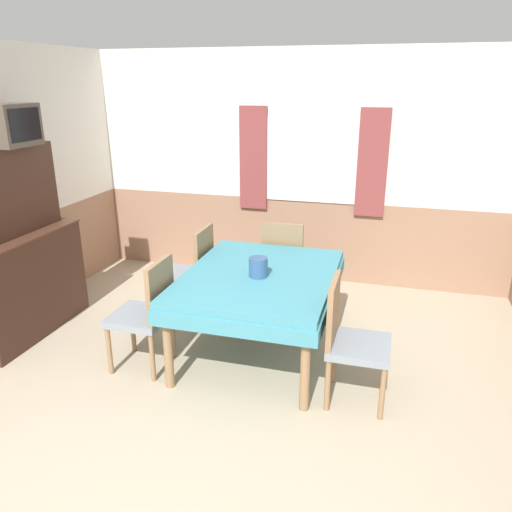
{
  "coord_description": "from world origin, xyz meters",
  "views": [
    {
      "loc": [
        1.08,
        -1.77,
        2.26
      ],
      "look_at": [
        0.03,
        1.95,
        0.89
      ],
      "focal_mm": 35.0,
      "sensor_mm": 36.0,
      "label": 1
    }
  ],
  "objects_px": {
    "dining_table": "(259,285)",
    "chair_left_near": "(147,311)",
    "tv": "(12,125)",
    "chair_right_near": "(350,337)",
    "chair_left_far": "(192,270)",
    "chair_head_window": "(284,261)",
    "sideboard": "(18,259)",
    "vase": "(258,267)"
  },
  "relations": [
    {
      "from": "sideboard",
      "to": "chair_head_window",
      "type": "bearing_deg",
      "value": 28.13
    },
    {
      "from": "chair_left_far",
      "to": "chair_head_window",
      "type": "height_order",
      "value": "same"
    },
    {
      "from": "dining_table",
      "to": "chair_left_near",
      "type": "height_order",
      "value": "chair_left_near"
    },
    {
      "from": "chair_head_window",
      "to": "sideboard",
      "type": "height_order",
      "value": "sideboard"
    },
    {
      "from": "chair_left_far",
      "to": "tv",
      "type": "bearing_deg",
      "value": 112.2
    },
    {
      "from": "sideboard",
      "to": "dining_table",
      "type": "bearing_deg",
      "value": 5.46
    },
    {
      "from": "chair_left_far",
      "to": "chair_head_window",
      "type": "xyz_separation_m",
      "value": [
        0.81,
        0.5,
        0.0
      ]
    },
    {
      "from": "chair_left_near",
      "to": "chair_head_window",
      "type": "relative_size",
      "value": 1.0
    },
    {
      "from": "chair_left_far",
      "to": "chair_head_window",
      "type": "bearing_deg",
      "value": -57.98
    },
    {
      "from": "dining_table",
      "to": "vase",
      "type": "bearing_deg",
      "value": -82.41
    },
    {
      "from": "dining_table",
      "to": "chair_right_near",
      "type": "height_order",
      "value": "chair_right_near"
    },
    {
      "from": "chair_right_near",
      "to": "vase",
      "type": "xyz_separation_m",
      "value": [
        -0.8,
        0.4,
        0.31
      ]
    },
    {
      "from": "dining_table",
      "to": "chair_right_near",
      "type": "relative_size",
      "value": 1.68
    },
    {
      "from": "dining_table",
      "to": "chair_left_far",
      "type": "bearing_deg",
      "value": 149.73
    },
    {
      "from": "chair_left_near",
      "to": "vase",
      "type": "xyz_separation_m",
      "value": [
        0.82,
        0.4,
        0.31
      ]
    },
    {
      "from": "tv",
      "to": "chair_head_window",
      "type": "bearing_deg",
      "value": 26.05
    },
    {
      "from": "chair_left_near",
      "to": "sideboard",
      "type": "height_order",
      "value": "sideboard"
    },
    {
      "from": "sideboard",
      "to": "chair_left_far",
      "type": "bearing_deg",
      "value": 25.77
    },
    {
      "from": "dining_table",
      "to": "sideboard",
      "type": "xyz_separation_m",
      "value": [
        -2.22,
        -0.21,
        0.09
      ]
    },
    {
      "from": "chair_left_near",
      "to": "tv",
      "type": "distance_m",
      "value": 1.98
    },
    {
      "from": "chair_head_window",
      "to": "chair_left_far",
      "type": "bearing_deg",
      "value": -147.98
    },
    {
      "from": "chair_head_window",
      "to": "tv",
      "type": "distance_m",
      "value": 2.78
    },
    {
      "from": "chair_right_near",
      "to": "tv",
      "type": "relative_size",
      "value": 2.13
    },
    {
      "from": "chair_head_window",
      "to": "dining_table",
      "type": "bearing_deg",
      "value": -90.0
    },
    {
      "from": "chair_left_near",
      "to": "chair_head_window",
      "type": "bearing_deg",
      "value": -29.15
    },
    {
      "from": "dining_table",
      "to": "chair_left_near",
      "type": "bearing_deg",
      "value": -149.73
    },
    {
      "from": "dining_table",
      "to": "tv",
      "type": "bearing_deg",
      "value": -177.74
    },
    {
      "from": "chair_left_far",
      "to": "sideboard",
      "type": "relative_size",
      "value": 0.55
    },
    {
      "from": "chair_right_near",
      "to": "chair_head_window",
      "type": "distance_m",
      "value": 1.65
    },
    {
      "from": "chair_left_near",
      "to": "chair_right_near",
      "type": "height_order",
      "value": "same"
    },
    {
      "from": "sideboard",
      "to": "chair_right_near",
      "type": "bearing_deg",
      "value": -4.88
    },
    {
      "from": "chair_right_near",
      "to": "chair_head_window",
      "type": "height_order",
      "value": "same"
    },
    {
      "from": "dining_table",
      "to": "chair_left_far",
      "type": "height_order",
      "value": "chair_left_far"
    },
    {
      "from": "dining_table",
      "to": "chair_left_far",
      "type": "xyz_separation_m",
      "value": [
        -0.81,
        0.47,
        -0.13
      ]
    },
    {
      "from": "sideboard",
      "to": "tv",
      "type": "relative_size",
      "value": 3.88
    },
    {
      "from": "dining_table",
      "to": "tv",
      "type": "xyz_separation_m",
      "value": [
        -2.17,
        -0.09,
        1.26
      ]
    },
    {
      "from": "vase",
      "to": "chair_left_near",
      "type": "bearing_deg",
      "value": -153.8
    },
    {
      "from": "chair_right_near",
      "to": "chair_left_far",
      "type": "height_order",
      "value": "same"
    },
    {
      "from": "chair_left_near",
      "to": "vase",
      "type": "height_order",
      "value": "chair_left_near"
    },
    {
      "from": "chair_left_far",
      "to": "chair_head_window",
      "type": "relative_size",
      "value": 1.0
    },
    {
      "from": "tv",
      "to": "vase",
      "type": "xyz_separation_m",
      "value": [
        2.18,
        0.02,
        -1.08
      ]
    },
    {
      "from": "chair_left_far",
      "to": "tv",
      "type": "xyz_separation_m",
      "value": [
        -1.36,
        -0.56,
        1.39
      ]
    }
  ]
}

